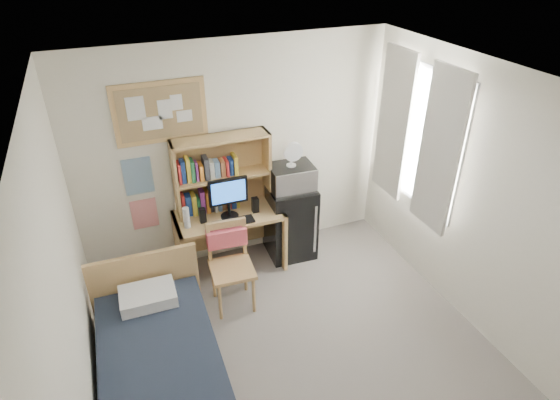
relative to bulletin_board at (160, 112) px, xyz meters
name	(u,v)px	position (x,y,z in m)	size (l,w,h in m)	color
floor	(312,375)	(0.78, -2.08, -1.93)	(3.60, 4.20, 0.02)	gray
ceiling	(326,100)	(0.78, -2.08, 0.68)	(3.60, 4.20, 0.02)	white
wall_back	(237,155)	(0.78, 0.02, -0.62)	(3.60, 0.04, 2.60)	white
wall_left	(69,327)	(-1.02, -2.08, -0.62)	(0.04, 4.20, 2.60)	white
wall_right	(498,216)	(2.58, -2.08, -0.62)	(0.04, 4.20, 2.60)	white
window_unit	(417,137)	(2.53, -0.88, -0.32)	(0.10, 1.40, 1.70)	white
curtain_left	(439,152)	(2.50, -1.28, -0.32)	(0.04, 0.55, 1.70)	beige
curtain_right	(394,124)	(2.50, -0.48, -0.32)	(0.04, 0.55, 1.70)	beige
bulletin_board	(160,112)	(0.00, 0.00, 0.00)	(0.94, 0.03, 0.64)	#A08254
poster_wave	(138,176)	(-0.32, 0.01, -0.67)	(0.30, 0.01, 0.42)	#27669D
poster_japan	(145,214)	(-0.32, 0.01, -1.14)	(0.28, 0.01, 0.36)	red
desk	(230,241)	(0.56, -0.31, -1.54)	(1.20, 0.60, 0.75)	tan
desk_chair	(232,269)	(0.40, -0.92, -1.44)	(0.48, 0.48, 0.96)	tan
mini_fridge	(290,220)	(1.32, -0.27, -1.46)	(0.54, 0.54, 0.92)	black
bed	(164,385)	(-0.50, -1.92, -1.65)	(0.99, 1.99, 0.55)	black
hutch	(222,174)	(0.56, -0.16, -0.73)	(1.07, 0.27, 0.87)	tan
monitor	(229,199)	(0.55, -0.37, -0.94)	(0.43, 0.03, 0.46)	black
keyboard	(233,222)	(0.55, -0.51, -1.16)	(0.46, 0.15, 0.02)	black
speaker_left	(203,215)	(0.25, -0.36, -1.08)	(0.07, 0.07, 0.17)	black
speaker_right	(255,205)	(0.85, -0.37, -1.08)	(0.07, 0.07, 0.18)	black
water_bottle	(186,218)	(0.07, -0.40, -1.05)	(0.07, 0.07, 0.24)	white
hoodie	(227,237)	(0.41, -0.72, -1.17)	(0.42, 0.13, 0.20)	#FD606B
microwave	(291,177)	(1.32, -0.29, -0.86)	(0.50, 0.38, 0.29)	silver
desk_fan	(291,155)	(1.32, -0.29, -0.58)	(0.22, 0.22, 0.27)	white
pillow	(148,296)	(-0.48, -1.17, -1.31)	(0.50, 0.35, 0.12)	white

